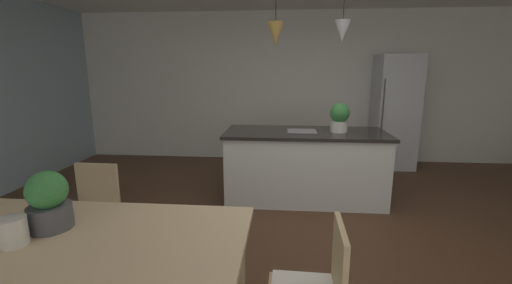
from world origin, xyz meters
TOP-DOWN VIEW (x-y plane):
  - ground_plane at (0.00, 0.00)m, footprint 10.00×8.40m
  - wall_back_kitchen at (0.00, 3.26)m, footprint 10.00×0.12m
  - dining_table at (-1.43, -1.32)m, footprint 1.96×1.01m
  - chair_far_left at (-1.87, -0.45)m, footprint 0.41×0.41m
  - kitchen_island at (0.02, 1.22)m, footprint 2.03×0.89m
  - refrigerator at (1.64, 2.86)m, footprint 0.67×0.67m
  - pendant_over_island_main at (-0.37, 1.22)m, footprint 0.21×0.21m
  - pendant_over_island_aux at (0.42, 1.22)m, footprint 0.18×0.18m
  - potted_plant_on_island at (0.44, 1.22)m, footprint 0.24×0.24m
  - potted_plant_on_table at (-1.61, -1.22)m, footprint 0.24×0.24m
  - vase_on_dining_table at (-1.68, -1.42)m, footprint 0.14×0.14m

SIDE VIEW (x-z plane):
  - ground_plane at x=0.00m, z-range -0.04..0.00m
  - kitchen_island at x=0.02m, z-range 0.01..0.92m
  - chair_far_left at x=-1.87m, z-range 0.04..0.91m
  - dining_table at x=-1.43m, z-range 0.31..1.05m
  - vase_on_dining_table at x=-1.68m, z-range 0.74..0.89m
  - potted_plant_on_table at x=-1.61m, z-range 0.73..1.08m
  - refrigerator at x=1.64m, z-range 0.00..1.92m
  - potted_plant_on_island at x=0.44m, z-range 0.91..1.27m
  - wall_back_kitchen at x=0.00m, z-range 0.00..2.70m
  - pendant_over_island_main at x=-0.37m, z-range 1.71..2.46m
  - pendant_over_island_aux at x=0.42m, z-range 1.75..2.47m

